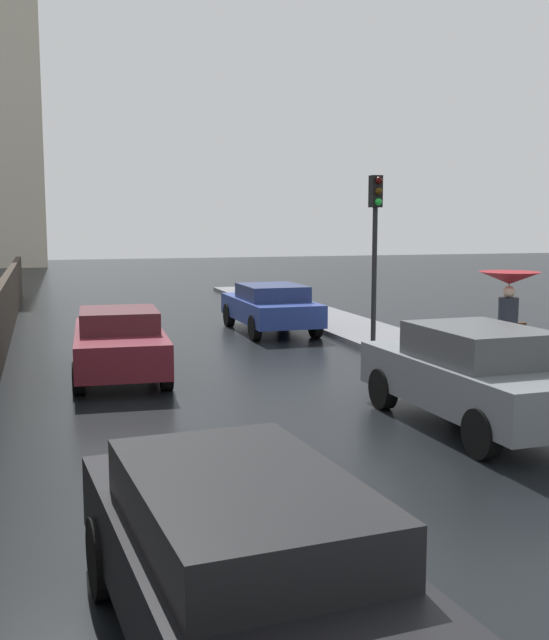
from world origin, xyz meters
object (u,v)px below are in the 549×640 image
car_grey_near_kerb (475,375)px  car_maroon_mid_road (119,342)px  pedestrian_with_umbrella_near (509,292)px  traffic_light (375,228)px  car_blue_far_ahead (270,306)px  car_black_far_lane (246,570)px

car_grey_near_kerb → car_maroon_mid_road: (-4.79, 5.33, -0.09)m
pedestrian_with_umbrella_near → traffic_light: (-0.92, 4.16, 1.19)m
car_maroon_mid_road → pedestrian_with_umbrella_near: (7.12, -2.70, 1.05)m
car_blue_far_ahead → pedestrian_with_umbrella_near: bearing=-72.9°
car_blue_far_ahead → car_maroon_mid_road: bearing=-132.7°
car_blue_far_ahead → car_black_far_lane: (-4.82, -15.58, 0.03)m
car_grey_near_kerb → car_maroon_mid_road: size_ratio=1.00×
car_grey_near_kerb → pedestrian_with_umbrella_near: (2.33, 2.63, 0.96)m
car_grey_near_kerb → pedestrian_with_umbrella_near: 3.64m
car_grey_near_kerb → traffic_light: 7.26m
car_blue_far_ahead → car_black_far_lane: car_black_far_lane is taller
car_grey_near_kerb → car_blue_far_ahead: bearing=88.7°
car_maroon_mid_road → car_black_far_lane: size_ratio=0.94×
car_grey_near_kerb → car_maroon_mid_road: car_grey_near_kerb is taller
car_grey_near_kerb → car_maroon_mid_road: bearing=130.1°
pedestrian_with_umbrella_near → traffic_light: traffic_light is taller
car_maroon_mid_road → car_grey_near_kerb: bearing=135.2°
car_grey_near_kerb → traffic_light: size_ratio=1.08×
car_blue_far_ahead → traffic_light: size_ratio=1.07×
car_blue_far_ahead → traffic_light: bearing=-67.6°
pedestrian_with_umbrella_near → car_maroon_mid_road: bearing=164.1°
car_grey_near_kerb → car_black_far_lane: bearing=-135.8°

